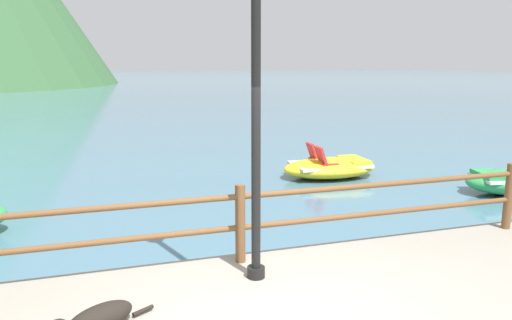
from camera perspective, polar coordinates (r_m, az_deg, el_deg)
ground_plane at (r=43.86m, az=-15.71°, el=7.42°), size 200.00×200.00×0.00m
dock_railing at (r=5.78m, az=-1.85°, el=-6.51°), size 23.92×0.12×0.95m
lamp_post at (r=5.08m, az=-0.00°, el=15.03°), size 0.28×0.28×4.47m
pedal_boat_4 at (r=11.94m, az=8.67°, el=-0.81°), size 2.36×1.44×0.82m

